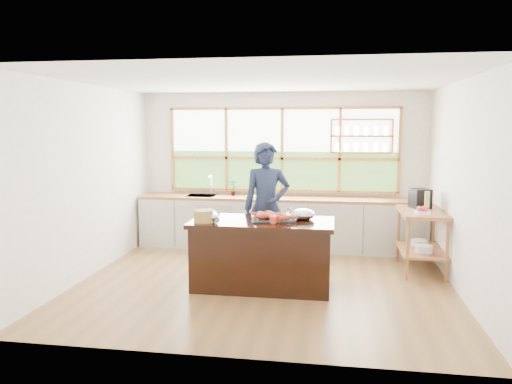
% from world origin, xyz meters
% --- Properties ---
extents(ground_plane, '(5.00, 5.00, 0.00)m').
position_xyz_m(ground_plane, '(0.00, 0.00, 0.00)').
color(ground_plane, olive).
extents(room_shell, '(5.02, 4.52, 2.71)m').
position_xyz_m(room_shell, '(0.02, 0.51, 1.75)').
color(room_shell, white).
rests_on(room_shell, ground_plane).
extents(back_counter, '(4.90, 0.63, 0.90)m').
position_xyz_m(back_counter, '(-0.02, 1.94, 0.45)').
color(back_counter, beige).
rests_on(back_counter, ground_plane).
extents(right_shelf_unit, '(0.62, 1.10, 0.90)m').
position_xyz_m(right_shelf_unit, '(2.19, 0.89, 0.60)').
color(right_shelf_unit, '#9F6D36').
rests_on(right_shelf_unit, ground_plane).
extents(island, '(1.85, 0.90, 0.90)m').
position_xyz_m(island, '(0.00, -0.20, 0.45)').
color(island, black).
rests_on(island, ground_plane).
extents(cook, '(0.79, 0.64, 1.89)m').
position_xyz_m(cook, '(-0.05, 0.58, 0.94)').
color(cook, '#18213A').
rests_on(cook, ground_plane).
extents(potted_plant, '(0.18, 0.15, 0.30)m').
position_xyz_m(potted_plant, '(-0.84, 2.00, 1.05)').
color(potted_plant, slate).
rests_on(potted_plant, back_counter).
extents(cutting_board, '(0.41, 0.31, 0.01)m').
position_xyz_m(cutting_board, '(-0.39, 1.94, 0.91)').
color(cutting_board, green).
rests_on(cutting_board, back_counter).
extents(espresso_machine, '(0.33, 0.34, 0.29)m').
position_xyz_m(espresso_machine, '(2.19, 1.14, 1.04)').
color(espresso_machine, black).
rests_on(espresso_machine, right_shelf_unit).
extents(wine_bottle, '(0.09, 0.09, 0.29)m').
position_xyz_m(wine_bottle, '(2.24, 0.86, 1.05)').
color(wine_bottle, '#9AA64B').
rests_on(wine_bottle, right_shelf_unit).
extents(fruit_bowl, '(0.23, 0.23, 0.11)m').
position_xyz_m(fruit_bowl, '(2.14, 0.61, 0.95)').
color(fruit_bowl, white).
rests_on(fruit_bowl, right_shelf_unit).
extents(slate_board, '(0.62, 0.50, 0.02)m').
position_xyz_m(slate_board, '(0.14, -0.18, 0.91)').
color(slate_board, black).
rests_on(slate_board, island).
extents(lobster_pile, '(0.55, 0.48, 0.08)m').
position_xyz_m(lobster_pile, '(0.13, -0.19, 0.96)').
color(lobster_pile, '#DD4521').
rests_on(lobster_pile, slate_board).
extents(mixing_bowl_left, '(0.30, 0.30, 0.14)m').
position_xyz_m(mixing_bowl_left, '(-0.70, -0.37, 0.96)').
color(mixing_bowl_left, '#B1B3B8').
rests_on(mixing_bowl_left, island).
extents(mixing_bowl_right, '(0.31, 0.31, 0.15)m').
position_xyz_m(mixing_bowl_right, '(0.52, -0.03, 0.97)').
color(mixing_bowl_right, '#B1B3B8').
rests_on(mixing_bowl_right, island).
extents(wine_glass, '(0.08, 0.08, 0.22)m').
position_xyz_m(wine_glass, '(0.37, -0.47, 1.06)').
color(wine_glass, white).
rests_on(wine_glass, island).
extents(wicker_basket, '(0.25, 0.25, 0.16)m').
position_xyz_m(wicker_basket, '(-0.72, -0.44, 0.98)').
color(wicker_basket, '#B29145').
rests_on(wicker_basket, island).
extents(parchment_roll, '(0.23, 0.29, 0.08)m').
position_xyz_m(parchment_roll, '(-0.72, 0.05, 0.94)').
color(parchment_roll, white).
rests_on(parchment_roll, island).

